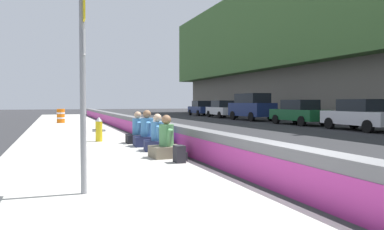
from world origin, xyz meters
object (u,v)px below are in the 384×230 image
Objects in this scene: parked_car_midline at (252,106)px; parked_car_farther at (201,108)px; seated_person_far at (138,133)px; parked_car_fourth at (299,112)px; seated_person_foreground at (166,144)px; parked_car_far at (222,109)px; fire_hydrant at (99,129)px; backpack at (180,154)px; parked_car_third at (361,115)px; route_sign_post at (83,57)px; construction_barrel at (61,116)px; seated_person_rear at (147,135)px; seated_person_middle at (157,139)px.

parked_car_farther is at bearing -1.31° from parked_car_midline.
parked_car_fourth is at bearing -56.81° from seated_person_far.
parked_car_far reaches higher than seated_person_foreground.
parked_car_midline reaches higher than fire_hydrant.
backpack is 0.09× the size of parked_car_fourth.
parked_car_farther is at bearing -0.72° from parked_car_fourth.
parked_car_third reaches higher than fire_hydrant.
route_sign_post reaches higher than parked_car_far.
fire_hydrant is 24.60m from parked_car_far.
parked_car_midline is at bearing 0.07° from parked_car_third.
construction_barrel reaches higher than fire_hydrant.
parked_car_fourth is (5.45, -0.03, 0.00)m from parked_car_third.
seated_person_foreground is 17.69m from parked_car_fourth.
parked_car_fourth is 12.54m from parked_car_far.
route_sign_post is 3.79× the size of construction_barrel.
parked_car_farther is at bearing -25.08° from seated_person_rear.
parked_car_farther is (5.98, -0.14, 0.00)m from parked_car_far.
seated_person_middle is 0.93× the size of seated_person_rear.
parked_car_far is (24.56, -13.06, 0.38)m from seated_person_foreground.
parked_car_far is at bearing -27.06° from backpack.
parked_car_far is (21.99, -12.95, 0.36)m from seated_person_rear.
route_sign_post is at bearing -179.94° from construction_barrel.
parked_car_fourth is 0.93× the size of parked_car_midline.
seated_person_rear is 1.06× the size of seated_person_far.
seated_person_foreground is 1.00× the size of seated_person_far.
backpack is 34.07m from parked_car_farther.
parked_car_fourth is at bearing -0.29° from parked_car_third.
seated_person_middle is at bearing 129.65° from parked_car_fourth.
seated_person_middle is 0.23× the size of parked_car_third.
seated_person_rear is 2.89× the size of backpack.
route_sign_post reaches higher than parked_car_farther.
route_sign_post is 21.54m from parked_car_fourth.
seated_person_middle is at bearing -156.98° from fire_hydrant.
seated_person_middle is at bearing -178.54° from seated_person_rear.
seated_person_foreground is at bearing 144.97° from parked_car_midline.
construction_barrel is 0.21× the size of parked_car_third.
parked_car_far is (17.99, -0.12, 0.00)m from parked_car_third.
parked_car_third is at bearing -63.06° from seated_person_foreground.
parked_car_fourth reaches higher than seated_person_rear.
seated_person_rear is (2.57, -0.11, 0.02)m from seated_person_foreground.
parked_car_third is (6.58, -12.94, 0.38)m from seated_person_foreground.
backpack is at bearing 135.02° from parked_car_fourth.
parked_car_farther is at bearing -1.33° from parked_car_far.
route_sign_post is at bearing 144.55° from seated_person_foreground.
parked_car_third is at bearing -81.69° from fire_hydrant.
parked_car_fourth is (9.46, -12.86, 0.36)m from seated_person_rear.
parked_car_far is at bearing -65.45° from construction_barrel.
parked_car_farther is at bearing -22.69° from backpack.
backpack is (2.27, -2.31, -1.90)m from route_sign_post.
parked_car_farther is (18.51, -0.23, 0.00)m from parked_car_fourth.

